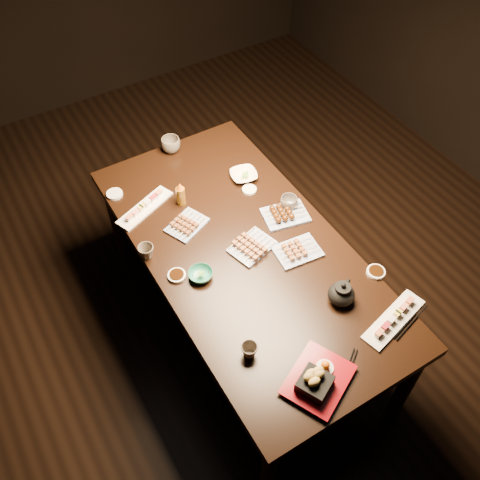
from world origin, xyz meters
The scene contains 23 objects.
ground centered at (0.00, 0.00, 0.00)m, with size 5.00×5.00×0.00m, color black.
dining_table centered at (-0.15, -0.17, 0.38)m, with size 0.90×1.80×0.75m, color black.
sushi_platter_near centered at (0.19, -0.84, 0.77)m, with size 0.35×0.10×0.04m, color white, non-canonical shape.
sushi_platter_far centered at (-0.46, 0.33, 0.77)m, with size 0.33×0.09×0.04m, color white, non-canonical shape.
yakitori_plate_center centered at (-0.12, -0.18, 0.78)m, with size 0.21×0.15×0.05m, color #828EB6, non-canonical shape.
yakitori_plate_right centered at (0.05, -0.31, 0.78)m, with size 0.21×0.16×0.05m, color #828EB6, non-canonical shape.
yakitori_plate_left centered at (-0.32, 0.11, 0.78)m, with size 0.20×0.14×0.05m, color #828EB6, non-canonical shape.
tsukune_plate centered at (0.14, -0.08, 0.78)m, with size 0.22×0.16×0.06m, color #828EB6, non-canonical shape.
edamame_bowl_green centered at (-0.42, -0.20, 0.77)m, with size 0.11×0.11×0.04m, color #287C66.
edamame_bowl_cream centered at (0.10, 0.27, 0.77)m, with size 0.14×0.14×0.03m, color #FFEBD0.
tempura_tray centered at (-0.26, -0.90, 0.80)m, with size 0.27×0.22×0.10m, color black, non-canonical shape.
teacup_near_left centered at (-0.43, -0.66, 0.78)m, with size 0.07×0.07×0.07m, color brown.
teacup_mid_right centered at (0.18, -0.04, 0.79)m, with size 0.09×0.09×0.07m, color brown.
teacup_far_left centered at (-0.58, 0.04, 0.79)m, with size 0.08×0.08×0.07m, color brown.
teacup_far_right centered at (-0.14, 0.67, 0.79)m, with size 0.11×0.11×0.09m, color brown.
teapot centered at (0.06, -0.64, 0.81)m, with size 0.14×0.14×0.12m, color black, non-canonical shape.
condiment_bottle centered at (-0.27, 0.27, 0.82)m, with size 0.05×0.05×0.14m, color brown.
sauce_dish_west centered at (-0.51, -0.14, 0.76)m, with size 0.09×0.09×0.02m, color white.
sauce_dish_east centered at (0.08, 0.17, 0.76)m, with size 0.08×0.08×0.01m, color white.
sauce_dish_se centered at (0.30, -0.60, 0.76)m, with size 0.09×0.09×0.02m, color white.
sauce_dish_nw centered at (-0.55, 0.51, 0.76)m, with size 0.09×0.09×0.02m, color white.
chopsticks_near centered at (-0.14, -0.94, 0.75)m, with size 0.24×0.02×0.01m, color black, non-canonical shape.
chopsticks_se centered at (0.25, -0.89, 0.75)m, with size 0.24×0.02×0.01m, color black, non-canonical shape.
Camera 1 is at (-1.01, -1.55, 2.76)m, focal length 40.00 mm.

